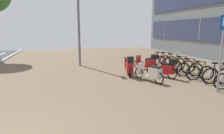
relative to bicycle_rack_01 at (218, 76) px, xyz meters
name	(u,v)px	position (x,y,z in m)	size (l,w,h in m)	color
bicycle_rack_01	(218,76)	(0.00, 0.00, 0.00)	(1.30, 0.51, 0.99)	black
bicycle_rack_02	(200,73)	(-0.26, 0.75, -0.02)	(1.23, 0.51, 0.94)	black
bicycle_rack_03	(189,69)	(-0.24, 1.49, -0.01)	(1.26, 0.53, 0.96)	black
bicycle_rack_04	(181,66)	(-0.17, 2.24, 0.00)	(1.23, 0.63, 0.97)	black
bicycle_rack_05	(173,64)	(-0.19, 2.98, 0.01)	(1.38, 0.48, 1.02)	black
bicycle_rack_06	(165,62)	(-0.24, 3.73, 0.01)	(1.27, 0.66, 1.02)	black
bicycle_rack_07	(160,60)	(-0.18, 4.47, -0.02)	(1.21, 0.63, 0.93)	black
scooter_near	(129,66)	(-3.01, 2.41, 0.11)	(0.74, 1.78, 1.03)	black
scooter_mid	(165,68)	(-1.51, 1.62, 0.09)	(0.92, 1.63, 0.95)	black
scooter_far	(151,73)	(-2.50, 1.06, 0.04)	(0.79, 1.65, 0.80)	black
scooter_extra	(148,63)	(-1.57, 3.27, 0.08)	(0.91, 1.62, 0.95)	black
parking_sign	(222,46)	(-0.85, -0.91, 1.32)	(0.40, 0.07, 2.71)	gray
lamp_post	(78,15)	(-5.04, 5.78, 2.74)	(0.20, 0.52, 5.54)	slate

